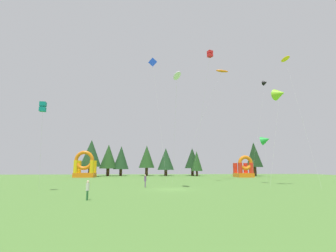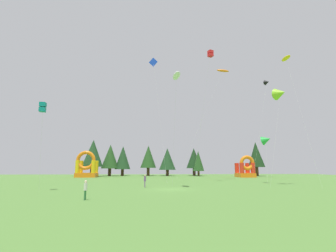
{
  "view_description": "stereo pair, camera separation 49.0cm",
  "coord_description": "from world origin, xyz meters",
  "px_view_note": "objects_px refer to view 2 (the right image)",
  "views": [
    {
      "loc": [
        -2.66,
        -30.27,
        2.82
      ],
      "look_at": [
        0.0,
        6.78,
        9.23
      ],
      "focal_mm": 25.23,
      "sensor_mm": 36.0,
      "label": 1
    },
    {
      "loc": [
        -2.17,
        -30.3,
        2.82
      ],
      "look_at": [
        0.0,
        6.78,
        9.23
      ],
      "focal_mm": 25.23,
      "sensor_mm": 36.0,
      "label": 2
    }
  ],
  "objects_px": {
    "kite_lime_delta": "(280,93)",
    "kite_blue_diamond": "(154,63)",
    "person_left_edge": "(145,180)",
    "kite_black_delta": "(267,82)",
    "kite_teal_box": "(43,107)",
    "person_near_camera": "(85,188)",
    "inflatable_orange_dome": "(246,170)",
    "inflatable_yellow_castle": "(86,168)",
    "kite_white_parafoil": "(176,76)",
    "kite_red_box": "(210,54)",
    "kite_yellow_parafoil": "(286,59)",
    "kite_orange_parafoil": "(223,71)",
    "kite_green_delta": "(266,140)"
  },
  "relations": [
    {
      "from": "kite_blue_diamond",
      "to": "inflatable_orange_dome",
      "type": "relative_size",
      "value": 4.28
    },
    {
      "from": "kite_teal_box",
      "to": "person_near_camera",
      "type": "xyz_separation_m",
      "value": [
        7.71,
        -7.41,
        -8.95
      ]
    },
    {
      "from": "kite_lime_delta",
      "to": "kite_blue_diamond",
      "type": "relative_size",
      "value": 0.62
    },
    {
      "from": "kite_teal_box",
      "to": "kite_white_parafoil",
      "type": "bearing_deg",
      "value": 8.09
    },
    {
      "from": "inflatable_yellow_castle",
      "to": "inflatable_orange_dome",
      "type": "distance_m",
      "value": 42.93
    },
    {
      "from": "person_left_edge",
      "to": "kite_black_delta",
      "type": "bearing_deg",
      "value": 123.38
    },
    {
      "from": "kite_orange_parafoil",
      "to": "inflatable_yellow_castle",
      "type": "height_order",
      "value": "kite_orange_parafoil"
    },
    {
      "from": "inflatable_yellow_castle",
      "to": "inflatable_orange_dome",
      "type": "height_order",
      "value": "inflatable_yellow_castle"
    },
    {
      "from": "kite_blue_diamond",
      "to": "person_near_camera",
      "type": "relative_size",
      "value": 15.02
    },
    {
      "from": "kite_yellow_parafoil",
      "to": "kite_white_parafoil",
      "type": "xyz_separation_m",
      "value": [
        -17.88,
        -3.06,
        -4.54
      ]
    },
    {
      "from": "kite_orange_parafoil",
      "to": "kite_white_parafoil",
      "type": "relative_size",
      "value": 1.56
    },
    {
      "from": "kite_yellow_parafoil",
      "to": "kite_blue_diamond",
      "type": "height_order",
      "value": "kite_blue_diamond"
    },
    {
      "from": "kite_green_delta",
      "to": "kite_teal_box",
      "type": "relative_size",
      "value": 0.79
    },
    {
      "from": "kite_orange_parafoil",
      "to": "person_near_camera",
      "type": "height_order",
      "value": "kite_orange_parafoil"
    },
    {
      "from": "kite_yellow_parafoil",
      "to": "kite_blue_diamond",
      "type": "relative_size",
      "value": 0.82
    },
    {
      "from": "kite_white_parafoil",
      "to": "person_near_camera",
      "type": "bearing_deg",
      "value": -132.23
    },
    {
      "from": "kite_yellow_parafoil",
      "to": "inflatable_orange_dome",
      "type": "xyz_separation_m",
      "value": [
        3.86,
        29.4,
        -17.82
      ]
    },
    {
      "from": "kite_yellow_parafoil",
      "to": "person_left_edge",
      "type": "bearing_deg",
      "value": -178.63
    },
    {
      "from": "kite_orange_parafoil",
      "to": "person_near_camera",
      "type": "distance_m",
      "value": 41.74
    },
    {
      "from": "kite_orange_parafoil",
      "to": "kite_green_delta",
      "type": "height_order",
      "value": "kite_orange_parafoil"
    },
    {
      "from": "kite_white_parafoil",
      "to": "kite_blue_diamond",
      "type": "xyz_separation_m",
      "value": [
        -3.3,
        15.24,
        8.74
      ]
    },
    {
      "from": "person_near_camera",
      "to": "inflatable_orange_dome",
      "type": "height_order",
      "value": "inflatable_orange_dome"
    },
    {
      "from": "kite_black_delta",
      "to": "person_near_camera",
      "type": "distance_m",
      "value": 59.94
    },
    {
      "from": "inflatable_orange_dome",
      "to": "kite_black_delta",
      "type": "bearing_deg",
      "value": -20.35
    },
    {
      "from": "kite_yellow_parafoil",
      "to": "person_near_camera",
      "type": "xyz_separation_m",
      "value": [
        -26.75,
        -12.82,
        -18.85
      ]
    },
    {
      "from": "kite_white_parafoil",
      "to": "kite_black_delta",
      "type": "xyz_separation_m",
      "value": [
        28.27,
        30.03,
        10.78
      ]
    },
    {
      "from": "kite_orange_parafoil",
      "to": "kite_white_parafoil",
      "type": "xyz_separation_m",
      "value": [
        -12.17,
        -18.02,
        -8.65
      ]
    },
    {
      "from": "kite_lime_delta",
      "to": "kite_black_delta",
      "type": "height_order",
      "value": "kite_black_delta"
    },
    {
      "from": "kite_blue_diamond",
      "to": "inflatable_yellow_castle",
      "type": "xyz_separation_m",
      "value": [
        -17.83,
        19.24,
        -21.47
      ]
    },
    {
      "from": "inflatable_yellow_castle",
      "to": "kite_lime_delta",
      "type": "bearing_deg",
      "value": -38.77
    },
    {
      "from": "person_near_camera",
      "to": "inflatable_orange_dome",
      "type": "relative_size",
      "value": 0.29
    },
    {
      "from": "kite_yellow_parafoil",
      "to": "person_left_edge",
      "type": "distance_m",
      "value": 29.04
    },
    {
      "from": "kite_yellow_parafoil",
      "to": "kite_teal_box",
      "type": "bearing_deg",
      "value": -171.07
    },
    {
      "from": "kite_orange_parafoil",
      "to": "person_near_camera",
      "type": "relative_size",
      "value": 14.83
    },
    {
      "from": "kite_blue_diamond",
      "to": "person_left_edge",
      "type": "xyz_separation_m",
      "value": [
        -0.93,
        -12.72,
        -23.02
      ]
    },
    {
      "from": "kite_green_delta",
      "to": "kite_blue_diamond",
      "type": "height_order",
      "value": "kite_blue_diamond"
    },
    {
      "from": "kite_blue_diamond",
      "to": "inflatable_orange_dome",
      "type": "height_order",
      "value": "kite_blue_diamond"
    },
    {
      "from": "kite_lime_delta",
      "to": "kite_blue_diamond",
      "type": "distance_m",
      "value": 25.15
    },
    {
      "from": "kite_orange_parafoil",
      "to": "person_near_camera",
      "type": "xyz_separation_m",
      "value": [
        -21.04,
        -27.79,
        -22.96
      ]
    },
    {
      "from": "kite_yellow_parafoil",
      "to": "inflatable_orange_dome",
      "type": "relative_size",
      "value": 3.49
    },
    {
      "from": "person_near_camera",
      "to": "inflatable_yellow_castle",
      "type": "xyz_separation_m",
      "value": [
        -12.27,
        44.25,
        1.58
      ]
    },
    {
      "from": "kite_orange_parafoil",
      "to": "inflatable_yellow_castle",
      "type": "distance_m",
      "value": 42.87
    },
    {
      "from": "kite_yellow_parafoil",
      "to": "inflatable_orange_dome",
      "type": "height_order",
      "value": "kite_yellow_parafoil"
    },
    {
      "from": "kite_red_box",
      "to": "person_left_edge",
      "type": "xyz_separation_m",
      "value": [
        -12.0,
        -8.73,
        -23.45
      ]
    },
    {
      "from": "kite_teal_box",
      "to": "person_left_edge",
      "type": "xyz_separation_m",
      "value": [
        12.35,
        4.88,
        -8.91
      ]
    },
    {
      "from": "kite_green_delta",
      "to": "kite_white_parafoil",
      "type": "relative_size",
      "value": 0.53
    },
    {
      "from": "kite_lime_delta",
      "to": "kite_teal_box",
      "type": "bearing_deg",
      "value": -169.41
    },
    {
      "from": "inflatable_yellow_castle",
      "to": "kite_white_parafoil",
      "type": "bearing_deg",
      "value": -58.49
    },
    {
      "from": "kite_teal_box",
      "to": "kite_white_parafoil",
      "type": "height_order",
      "value": "kite_white_parafoil"
    },
    {
      "from": "person_near_camera",
      "to": "kite_blue_diamond",
      "type": "bearing_deg",
      "value": 175.33
    }
  ]
}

